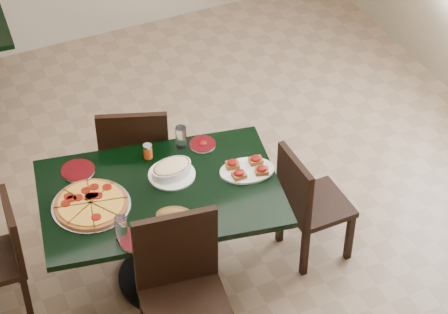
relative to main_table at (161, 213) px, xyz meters
name	(u,v)px	position (x,y,z in m)	size (l,w,h in m)	color
floor	(206,245)	(0.35, 0.15, -0.57)	(5.50, 5.50, 0.00)	#7D6248
main_table	(161,213)	(0.00, 0.00, 0.00)	(1.53, 1.13, 0.75)	black
chair_far	(135,155)	(0.06, 0.61, -0.04)	(0.56, 0.56, 0.94)	black
chair_near	(182,287)	(-0.11, -0.58, -0.01)	(0.53, 0.53, 0.99)	black
chair_right	(307,201)	(0.90, -0.17, -0.11)	(0.39, 0.39, 0.83)	black
chair_left	(1,253)	(-0.93, 0.21, -0.13)	(0.39, 0.39, 0.80)	black
pepperoni_pizza	(91,204)	(-0.40, 0.04, 0.20)	(0.45, 0.45, 0.04)	#B1B1B8
lasagna_casserole	(172,170)	(0.11, 0.09, 0.23)	(0.28, 0.28, 0.09)	white
bread_basket	(175,217)	(-0.02, -0.28, 0.22)	(0.25, 0.22, 0.09)	brown
bruschetta_platter	(247,169)	(0.53, -0.06, 0.21)	(0.37, 0.29, 0.05)	white
side_plate_near	(137,239)	(-0.26, -0.32, 0.19)	(0.20, 0.20, 0.02)	white
side_plate_far_r	(203,144)	(0.39, 0.27, 0.19)	(0.16, 0.16, 0.03)	white
side_plate_far_l	(78,171)	(-0.38, 0.36, 0.19)	(0.20, 0.20, 0.02)	white
napkin_setting	(136,239)	(-0.26, -0.31, 0.18)	(0.14, 0.14, 0.01)	white
water_glass_a	(181,137)	(0.27, 0.32, 0.25)	(0.07, 0.07, 0.15)	white
water_glass_b	(121,228)	(-0.33, -0.27, 0.26)	(0.07, 0.07, 0.15)	white
pepper_shaker	(148,151)	(0.04, 0.31, 0.23)	(0.06, 0.06, 0.09)	#C44C14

